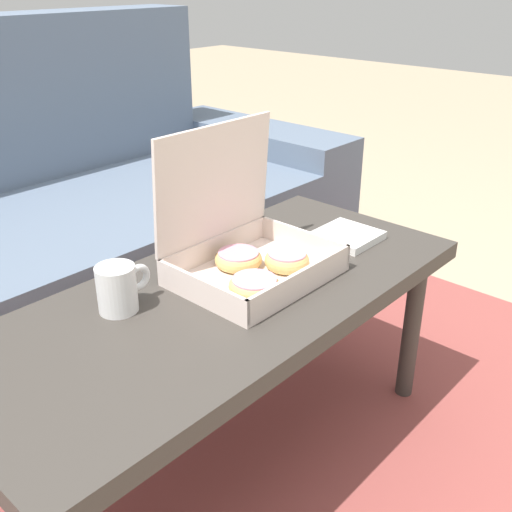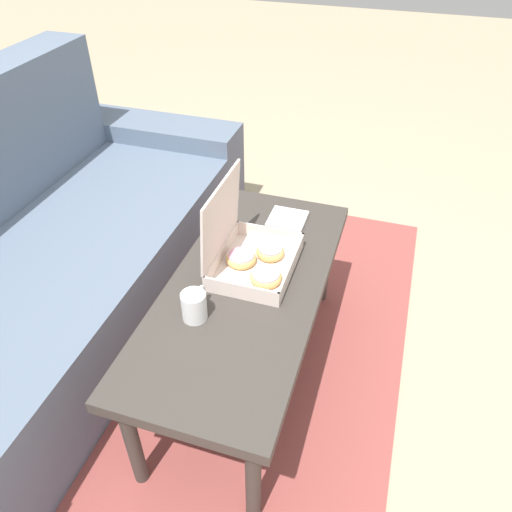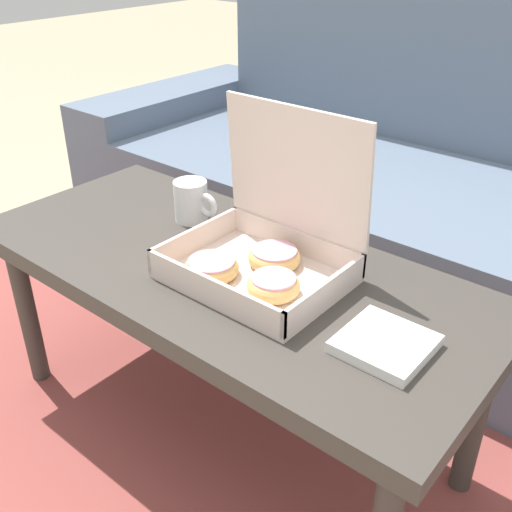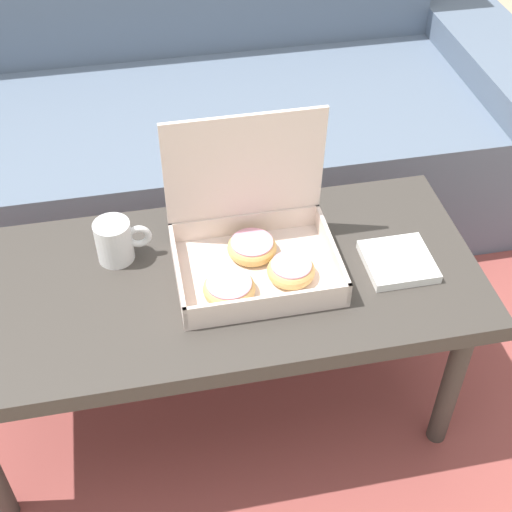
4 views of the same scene
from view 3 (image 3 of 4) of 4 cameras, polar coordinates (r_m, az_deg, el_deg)
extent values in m
plane|color=tan|center=(1.49, -1.84, -15.32)|extent=(12.00, 12.00, 0.00)
cube|color=#994742|center=(1.66, 5.11, -9.51)|extent=(2.33, 1.77, 0.01)
cube|color=slate|center=(1.83, 12.20, 1.22)|extent=(1.73, 0.65, 0.40)
cube|color=slate|center=(2.09, 18.71, 11.68)|extent=(1.73, 0.20, 0.92)
cube|color=slate|center=(2.43, -7.33, 10.08)|extent=(0.24, 0.85, 0.49)
cube|color=#3D3833|center=(1.20, -3.12, -1.40)|extent=(1.10, 0.49, 0.04)
cylinder|color=#3D3833|center=(1.57, -20.92, -5.15)|extent=(0.04, 0.04, 0.41)
cylinder|color=#3D3833|center=(1.74, -10.74, -0.04)|extent=(0.04, 0.04, 0.41)
cylinder|color=#3D3833|center=(1.28, 20.19, -14.06)|extent=(0.04, 0.04, 0.41)
cube|color=silver|center=(1.13, 0.00, -2.02)|extent=(0.32, 0.25, 0.01)
cube|color=silver|center=(1.04, -4.26, -3.33)|extent=(0.32, 0.01, 0.05)
cube|color=silver|center=(1.20, 3.69, 1.50)|extent=(0.32, 0.01, 0.05)
cube|color=silver|center=(1.21, -5.74, 1.67)|extent=(0.01, 0.25, 0.05)
cube|color=silver|center=(1.04, 6.70, -3.55)|extent=(0.01, 0.25, 0.05)
cube|color=silver|center=(1.14, 3.81, 8.11)|extent=(0.32, 0.02, 0.25)
torus|color=#E0B266|center=(1.07, 1.67, -2.86)|extent=(0.10, 0.10, 0.04)
cylinder|color=pink|center=(1.06, 1.68, -2.39)|extent=(0.08, 0.08, 0.02)
torus|color=#E0B266|center=(1.16, 1.76, -0.13)|extent=(0.10, 0.10, 0.03)
cylinder|color=pink|center=(1.15, 1.76, 0.29)|extent=(0.09, 0.09, 0.01)
torus|color=#E0B266|center=(1.13, -4.25, -1.15)|extent=(0.10, 0.10, 0.03)
cylinder|color=pink|center=(1.12, -4.27, -0.73)|extent=(0.09, 0.09, 0.01)
cylinder|color=white|center=(1.35, -6.22, 5.24)|extent=(0.08, 0.08, 0.09)
torus|color=white|center=(1.31, -4.66, 4.86)|extent=(0.05, 0.01, 0.05)
cube|color=white|center=(0.98, 12.19, -8.18)|extent=(0.14, 0.14, 0.02)
camera|label=1|loc=(1.45, -54.32, 17.89)|focal=42.00mm
camera|label=2|loc=(1.93, -49.29, 35.85)|focal=35.00mm
camera|label=4|loc=(0.96, -85.24, 32.95)|focal=50.00mm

